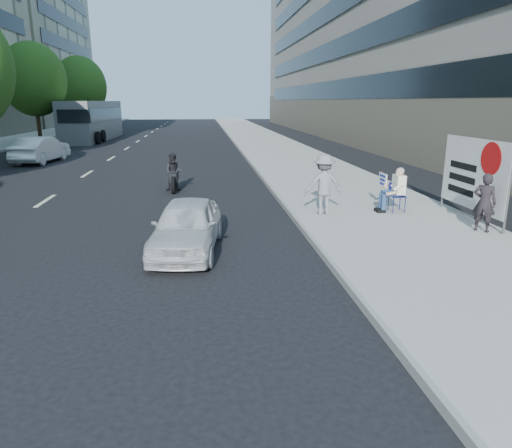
{
  "coord_description": "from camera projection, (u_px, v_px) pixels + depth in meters",
  "views": [
    {
      "loc": [
        -1.11,
        -8.03,
        3.32
      ],
      "look_at": [
        -0.04,
        1.04,
        0.85
      ],
      "focal_mm": 32.0,
      "sensor_mm": 36.0,
      "label": 1
    }
  ],
  "objects": [
    {
      "name": "ground",
      "position": [
        265.0,
        281.0,
        8.69
      ],
      "size": [
        160.0,
        160.0,
        0.0
      ],
      "primitive_type": "plane",
      "color": "black",
      "rests_on": "ground"
    },
    {
      "name": "near_sidewalk",
      "position": [
        285.0,
        155.0,
        28.29
      ],
      "size": [
        5.0,
        120.0,
        0.15
      ],
      "primitive_type": "cube",
      "color": "gray",
      "rests_on": "ground"
    },
    {
      "name": "near_building",
      "position": [
        413.0,
        19.0,
        38.66
      ],
      "size": [
        14.0,
        70.0,
        20.0
      ],
      "primitive_type": "cube",
      "color": "gray",
      "rests_on": "ground"
    },
    {
      "name": "tree_far_d",
      "position": [
        33.0,
        79.0,
        34.63
      ],
      "size": [
        4.8,
        4.8,
        7.65
      ],
      "color": "#382616",
      "rests_on": "ground"
    },
    {
      "name": "tree_far_e",
      "position": [
        80.0,
        86.0,
        48.08
      ],
      "size": [
        5.4,
        5.4,
        7.89
      ],
      "color": "#382616",
      "rests_on": "ground"
    },
    {
      "name": "seated_protester",
      "position": [
        394.0,
        187.0,
        13.32
      ],
      "size": [
        0.83,
        1.12,
        1.31
      ],
      "color": "navy",
      "rests_on": "near_sidewalk"
    },
    {
      "name": "jogger",
      "position": [
        324.0,
        185.0,
        12.97
      ],
      "size": [
        1.14,
        0.7,
        1.72
      ],
      "primitive_type": "imported",
      "rotation": [
        0.0,
        0.0,
        3.19
      ],
      "color": "gray",
      "rests_on": "near_sidewalk"
    },
    {
      "name": "pedestrian_woman",
      "position": [
        484.0,
        203.0,
        11.27
      ],
      "size": [
        0.63,
        0.62,
        1.46
      ],
      "primitive_type": "imported",
      "rotation": [
        0.0,
        0.0,
        2.37
      ],
      "color": "black",
      "rests_on": "near_sidewalk"
    },
    {
      "name": "protest_banner",
      "position": [
        474.0,
        174.0,
        12.33
      ],
      "size": [
        0.08,
        3.06,
        2.2
      ],
      "color": "#4C4C4C",
      "rests_on": "near_sidewalk"
    },
    {
      "name": "white_sedan_near",
      "position": [
        187.0,
        226.0,
        10.28
      ],
      "size": [
        1.82,
        3.62,
        1.18
      ],
      "primitive_type": "imported",
      "rotation": [
        0.0,
        0.0,
        -0.12
      ],
      "color": "silver",
      "rests_on": "ground"
    },
    {
      "name": "white_sedan_mid",
      "position": [
        41.0,
        149.0,
        25.21
      ],
      "size": [
        2.09,
        4.49,
        1.43
      ],
      "primitive_type": "imported",
      "rotation": [
        0.0,
        0.0,
        3.0
      ],
      "color": "white",
      "rests_on": "ground"
    },
    {
      "name": "motorcycle",
      "position": [
        174.0,
        174.0,
        17.27
      ],
      "size": [
        0.71,
        2.04,
        1.42
      ],
      "rotation": [
        0.0,
        0.0,
        -0.04
      ],
      "color": "black",
      "rests_on": "ground"
    },
    {
      "name": "bus",
      "position": [
        93.0,
        121.0,
        39.59
      ],
      "size": [
        3.01,
        12.13,
        3.3
      ],
      "rotation": [
        0.0,
        0.0,
        -0.04
      ],
      "color": "slate",
      "rests_on": "ground"
    }
  ]
}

